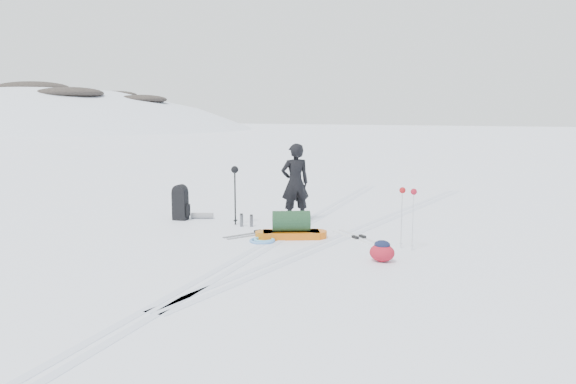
{
  "coord_description": "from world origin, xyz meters",
  "views": [
    {
      "loc": [
        5.08,
        -10.76,
        2.71
      ],
      "look_at": [
        0.0,
        0.35,
        0.95
      ],
      "focal_mm": 35.0,
      "sensor_mm": 36.0,
      "label": 1
    }
  ],
  "objects_px": {
    "skier": "(295,183)",
    "ski_poles_black": "(235,177)",
    "pulk_sled": "(291,228)",
    "expedition_rucksack": "(183,203)"
  },
  "relations": [
    {
      "from": "expedition_rucksack",
      "to": "pulk_sled",
      "type": "bearing_deg",
      "value": -20.92
    },
    {
      "from": "pulk_sled",
      "to": "expedition_rucksack",
      "type": "height_order",
      "value": "expedition_rucksack"
    },
    {
      "from": "ski_poles_black",
      "to": "expedition_rucksack",
      "type": "bearing_deg",
      "value": -165.79
    },
    {
      "from": "skier",
      "to": "expedition_rucksack",
      "type": "bearing_deg",
      "value": -23.98
    },
    {
      "from": "skier",
      "to": "pulk_sled",
      "type": "height_order",
      "value": "skier"
    },
    {
      "from": "skier",
      "to": "expedition_rucksack",
      "type": "relative_size",
      "value": 2.16
    },
    {
      "from": "pulk_sled",
      "to": "expedition_rucksack",
      "type": "relative_size",
      "value": 1.76
    },
    {
      "from": "pulk_sled",
      "to": "expedition_rucksack",
      "type": "xyz_separation_m",
      "value": [
        -3.32,
        0.75,
        0.19
      ]
    },
    {
      "from": "skier",
      "to": "expedition_rucksack",
      "type": "xyz_separation_m",
      "value": [
        -2.69,
        -0.87,
        -0.56
      ]
    },
    {
      "from": "skier",
      "to": "ski_poles_black",
      "type": "height_order",
      "value": "skier"
    }
  ]
}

